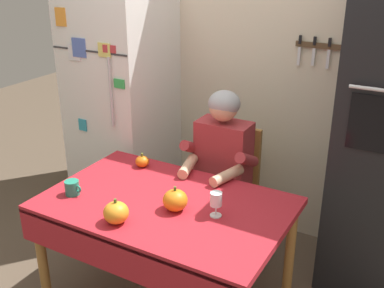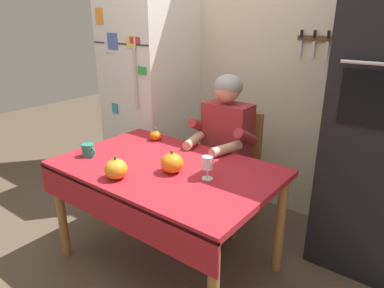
{
  "view_description": "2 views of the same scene",
  "coord_description": "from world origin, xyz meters",
  "px_view_note": "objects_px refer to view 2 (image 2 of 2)",
  "views": [
    {
      "loc": [
        1.29,
        -1.87,
        2.08
      ],
      "look_at": [
        0.08,
        0.27,
        1.05
      ],
      "focal_mm": 43.81,
      "sensor_mm": 36.0,
      "label": 1
    },
    {
      "loc": [
        1.38,
        -1.42,
        1.64
      ],
      "look_at": [
        0.09,
        0.25,
        0.86
      ],
      "focal_mm": 32.72,
      "sensor_mm": 36.0,
      "label": 2
    }
  ],
  "objects_px": {
    "chair_behind_person": "(234,163)",
    "pumpkin_large": "(172,163)",
    "dining_table": "(164,179)",
    "refrigerator": "(151,98)",
    "seated_person": "(222,143)",
    "coffee_mug": "(88,150)",
    "wine_glass": "(208,164)",
    "pumpkin_medium": "(116,169)",
    "pumpkin_small": "(156,135)"
  },
  "relations": [
    {
      "from": "seated_person",
      "to": "wine_glass",
      "type": "height_order",
      "value": "seated_person"
    },
    {
      "from": "chair_behind_person",
      "to": "pumpkin_large",
      "type": "bearing_deg",
      "value": -86.84
    },
    {
      "from": "pumpkin_large",
      "to": "seated_person",
      "type": "bearing_deg",
      "value": 94.1
    },
    {
      "from": "dining_table",
      "to": "seated_person",
      "type": "distance_m",
      "value": 0.61
    },
    {
      "from": "dining_table",
      "to": "wine_glass",
      "type": "bearing_deg",
      "value": 4.65
    },
    {
      "from": "seated_person",
      "to": "pumpkin_large",
      "type": "bearing_deg",
      "value": -85.9
    },
    {
      "from": "coffee_mug",
      "to": "dining_table",
      "type": "bearing_deg",
      "value": 18.38
    },
    {
      "from": "pumpkin_small",
      "to": "seated_person",
      "type": "bearing_deg",
      "value": 30.76
    },
    {
      "from": "refrigerator",
      "to": "coffee_mug",
      "type": "distance_m",
      "value": 1.15
    },
    {
      "from": "wine_glass",
      "to": "pumpkin_small",
      "type": "relative_size",
      "value": 1.47
    },
    {
      "from": "coffee_mug",
      "to": "wine_glass",
      "type": "xyz_separation_m",
      "value": [
        0.84,
        0.2,
        0.05
      ]
    },
    {
      "from": "pumpkin_large",
      "to": "pumpkin_medium",
      "type": "height_order",
      "value": "pumpkin_large"
    },
    {
      "from": "refrigerator",
      "to": "seated_person",
      "type": "relative_size",
      "value": 1.45
    },
    {
      "from": "coffee_mug",
      "to": "pumpkin_large",
      "type": "distance_m",
      "value": 0.64
    },
    {
      "from": "dining_table",
      "to": "pumpkin_small",
      "type": "relative_size",
      "value": 14.45
    },
    {
      "from": "chair_behind_person",
      "to": "wine_glass",
      "type": "bearing_deg",
      "value": -70.63
    },
    {
      "from": "wine_glass",
      "to": "pumpkin_medium",
      "type": "bearing_deg",
      "value": -143.44
    },
    {
      "from": "refrigerator",
      "to": "pumpkin_medium",
      "type": "bearing_deg",
      "value": -54.29
    },
    {
      "from": "chair_behind_person",
      "to": "coffee_mug",
      "type": "height_order",
      "value": "chair_behind_person"
    },
    {
      "from": "seated_person",
      "to": "pumpkin_small",
      "type": "bearing_deg",
      "value": -149.24
    },
    {
      "from": "dining_table",
      "to": "pumpkin_large",
      "type": "relative_size",
      "value": 9.72
    },
    {
      "from": "seated_person",
      "to": "pumpkin_large",
      "type": "height_order",
      "value": "seated_person"
    },
    {
      "from": "dining_table",
      "to": "pumpkin_medium",
      "type": "relative_size",
      "value": 9.93
    },
    {
      "from": "dining_table",
      "to": "wine_glass",
      "type": "relative_size",
      "value": 9.83
    },
    {
      "from": "wine_glass",
      "to": "pumpkin_large",
      "type": "height_order",
      "value": "pumpkin_large"
    },
    {
      "from": "seated_person",
      "to": "pumpkin_large",
      "type": "relative_size",
      "value": 8.64
    },
    {
      "from": "chair_behind_person",
      "to": "coffee_mug",
      "type": "relative_size",
      "value": 8.29
    },
    {
      "from": "dining_table",
      "to": "pumpkin_medium",
      "type": "height_order",
      "value": "pumpkin_medium"
    },
    {
      "from": "refrigerator",
      "to": "coffee_mug",
      "type": "height_order",
      "value": "refrigerator"
    },
    {
      "from": "refrigerator",
      "to": "pumpkin_large",
      "type": "distance_m",
      "value": 1.39
    },
    {
      "from": "refrigerator",
      "to": "wine_glass",
      "type": "xyz_separation_m",
      "value": [
        1.27,
        -0.86,
        -0.06
      ]
    },
    {
      "from": "coffee_mug",
      "to": "pumpkin_small",
      "type": "xyz_separation_m",
      "value": [
        0.14,
        0.52,
        -0.01
      ]
    },
    {
      "from": "pumpkin_medium",
      "to": "pumpkin_small",
      "type": "distance_m",
      "value": 0.69
    },
    {
      "from": "seated_person",
      "to": "coffee_mug",
      "type": "height_order",
      "value": "seated_person"
    },
    {
      "from": "refrigerator",
      "to": "seated_person",
      "type": "bearing_deg",
      "value": -15.57
    },
    {
      "from": "seated_person",
      "to": "coffee_mug",
      "type": "bearing_deg",
      "value": -126.5
    },
    {
      "from": "dining_table",
      "to": "chair_behind_person",
      "type": "xyz_separation_m",
      "value": [
        0.05,
        0.79,
        -0.14
      ]
    },
    {
      "from": "refrigerator",
      "to": "dining_table",
      "type": "height_order",
      "value": "refrigerator"
    },
    {
      "from": "dining_table",
      "to": "refrigerator",
      "type": "bearing_deg",
      "value": 137.09
    },
    {
      "from": "pumpkin_small",
      "to": "pumpkin_medium",
      "type": "bearing_deg",
      "value": -66.19
    },
    {
      "from": "chair_behind_person",
      "to": "seated_person",
      "type": "relative_size",
      "value": 0.75
    },
    {
      "from": "pumpkin_medium",
      "to": "pumpkin_small",
      "type": "relative_size",
      "value": 1.45
    },
    {
      "from": "chair_behind_person",
      "to": "pumpkin_medium",
      "type": "relative_size",
      "value": 6.6
    },
    {
      "from": "chair_behind_person",
      "to": "pumpkin_small",
      "type": "xyz_separation_m",
      "value": [
        -0.44,
        -0.45,
        0.27
      ]
    },
    {
      "from": "wine_glass",
      "to": "pumpkin_large",
      "type": "distance_m",
      "value": 0.23
    },
    {
      "from": "seated_person",
      "to": "coffee_mug",
      "type": "distance_m",
      "value": 0.97
    },
    {
      "from": "wine_glass",
      "to": "refrigerator",
      "type": "bearing_deg",
      "value": 146.03
    },
    {
      "from": "coffee_mug",
      "to": "pumpkin_medium",
      "type": "xyz_separation_m",
      "value": [
        0.42,
        -0.12,
        0.02
      ]
    },
    {
      "from": "dining_table",
      "to": "coffee_mug",
      "type": "height_order",
      "value": "coffee_mug"
    },
    {
      "from": "coffee_mug",
      "to": "pumpkin_medium",
      "type": "relative_size",
      "value": 0.8
    }
  ]
}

